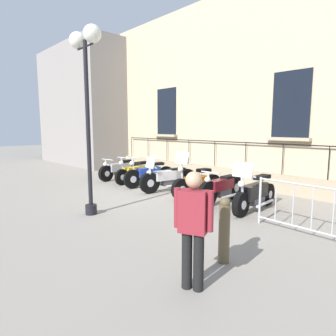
{
  "coord_description": "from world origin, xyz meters",
  "views": [
    {
      "loc": [
        6.52,
        6.99,
        2.13
      ],
      "look_at": [
        -0.0,
        0.0,
        0.8
      ],
      "focal_mm": 31.18,
      "sensor_mm": 36.0,
      "label": 1
    }
  ],
  "objects_px": {
    "motorcycle_maroon": "(222,188)",
    "motorcycle_silver": "(120,169)",
    "motorcycle_yellow": "(136,172)",
    "crowd_barrier": "(302,208)",
    "motorcycle_black": "(255,195)",
    "pedestrian_standing": "(193,225)",
    "bollard": "(224,230)",
    "motorcycle_blue": "(150,174)",
    "lamppost": "(86,77)",
    "motorcycle_white": "(169,178)",
    "motorcycle_orange": "(197,183)"
  },
  "relations": [
    {
      "from": "motorcycle_maroon",
      "to": "motorcycle_silver",
      "type": "bearing_deg",
      "value": -91.03
    },
    {
      "from": "motorcycle_yellow",
      "to": "crowd_barrier",
      "type": "height_order",
      "value": "crowd_barrier"
    },
    {
      "from": "motorcycle_black",
      "to": "pedestrian_standing",
      "type": "bearing_deg",
      "value": 19.56
    },
    {
      "from": "bollard",
      "to": "motorcycle_maroon",
      "type": "bearing_deg",
      "value": -142.93
    },
    {
      "from": "motorcycle_blue",
      "to": "lamppost",
      "type": "height_order",
      "value": "lamppost"
    },
    {
      "from": "pedestrian_standing",
      "to": "motorcycle_maroon",
      "type": "bearing_deg",
      "value": -148.13
    },
    {
      "from": "motorcycle_black",
      "to": "bollard",
      "type": "bearing_deg",
      "value": 22.1
    },
    {
      "from": "motorcycle_black",
      "to": "lamppost",
      "type": "distance_m",
      "value": 5.06
    },
    {
      "from": "motorcycle_white",
      "to": "motorcycle_orange",
      "type": "bearing_deg",
      "value": 93.11
    },
    {
      "from": "motorcycle_white",
      "to": "bollard",
      "type": "relative_size",
      "value": 2.06
    },
    {
      "from": "motorcycle_yellow",
      "to": "motorcycle_white",
      "type": "height_order",
      "value": "motorcycle_white"
    },
    {
      "from": "motorcycle_blue",
      "to": "pedestrian_standing",
      "type": "relative_size",
      "value": 1.34
    },
    {
      "from": "motorcycle_yellow",
      "to": "motorcycle_orange",
      "type": "bearing_deg",
      "value": 88.82
    },
    {
      "from": "motorcycle_yellow",
      "to": "bollard",
      "type": "distance_m",
      "value": 7.15
    },
    {
      "from": "bollard",
      "to": "pedestrian_standing",
      "type": "distance_m",
      "value": 1.01
    },
    {
      "from": "motorcycle_blue",
      "to": "crowd_barrier",
      "type": "bearing_deg",
      "value": 81.33
    },
    {
      "from": "motorcycle_silver",
      "to": "motorcycle_yellow",
      "type": "xyz_separation_m",
      "value": [
        -0.03,
        1.06,
        0.0
      ]
    },
    {
      "from": "motorcycle_orange",
      "to": "motorcycle_maroon",
      "type": "relative_size",
      "value": 0.97
    },
    {
      "from": "motorcycle_maroon",
      "to": "lamppost",
      "type": "xyz_separation_m",
      "value": [
        3.25,
        -1.56,
        2.88
      ]
    },
    {
      "from": "motorcycle_silver",
      "to": "lamppost",
      "type": "xyz_separation_m",
      "value": [
        3.34,
        3.7,
        2.9
      ]
    },
    {
      "from": "lamppost",
      "to": "pedestrian_standing",
      "type": "xyz_separation_m",
      "value": [
        0.67,
        3.99,
        -2.41
      ]
    },
    {
      "from": "motorcycle_white",
      "to": "motorcycle_orange",
      "type": "xyz_separation_m",
      "value": [
        -0.07,
        1.21,
        -0.01
      ]
    },
    {
      "from": "motorcycle_yellow",
      "to": "motorcycle_orange",
      "type": "xyz_separation_m",
      "value": [
        0.07,
        3.2,
        0.01
      ]
    },
    {
      "from": "motorcycle_yellow",
      "to": "crowd_barrier",
      "type": "bearing_deg",
      "value": 81.69
    },
    {
      "from": "motorcycle_blue",
      "to": "bollard",
      "type": "xyz_separation_m",
      "value": [
        3.0,
        5.49,
        0.1
      ]
    },
    {
      "from": "motorcycle_white",
      "to": "motorcycle_black",
      "type": "height_order",
      "value": "motorcycle_black"
    },
    {
      "from": "bollard",
      "to": "pedestrian_standing",
      "type": "xyz_separation_m",
      "value": [
        0.93,
        0.18,
        0.35
      ]
    },
    {
      "from": "lamppost",
      "to": "pedestrian_standing",
      "type": "distance_m",
      "value": 4.71
    },
    {
      "from": "motorcycle_orange",
      "to": "motorcycle_black",
      "type": "xyz_separation_m",
      "value": [
        0.06,
        2.03,
        0.01
      ]
    },
    {
      "from": "motorcycle_maroon",
      "to": "pedestrian_standing",
      "type": "height_order",
      "value": "pedestrian_standing"
    },
    {
      "from": "motorcycle_orange",
      "to": "lamppost",
      "type": "distance_m",
      "value": 4.42
    },
    {
      "from": "motorcycle_blue",
      "to": "motorcycle_maroon",
      "type": "relative_size",
      "value": 1.05
    },
    {
      "from": "motorcycle_black",
      "to": "pedestrian_standing",
      "type": "xyz_separation_m",
      "value": [
        3.92,
        1.39,
        0.46
      ]
    },
    {
      "from": "motorcycle_silver",
      "to": "motorcycle_white",
      "type": "height_order",
      "value": "motorcycle_white"
    },
    {
      "from": "motorcycle_blue",
      "to": "motorcycle_white",
      "type": "distance_m",
      "value": 1.04
    },
    {
      "from": "motorcycle_yellow",
      "to": "lamppost",
      "type": "xyz_separation_m",
      "value": [
        3.37,
        2.63,
        2.9
      ]
    },
    {
      "from": "motorcycle_silver",
      "to": "motorcycle_white",
      "type": "distance_m",
      "value": 3.05
    },
    {
      "from": "motorcycle_blue",
      "to": "pedestrian_standing",
      "type": "xyz_separation_m",
      "value": [
        3.94,
        5.67,
        0.45
      ]
    },
    {
      "from": "motorcycle_white",
      "to": "motorcycle_blue",
      "type": "bearing_deg",
      "value": -91.61
    },
    {
      "from": "motorcycle_silver",
      "to": "lamppost",
      "type": "height_order",
      "value": "lamppost"
    },
    {
      "from": "motorcycle_blue",
      "to": "motorcycle_black",
      "type": "distance_m",
      "value": 4.28
    },
    {
      "from": "motorcycle_orange",
      "to": "motorcycle_maroon",
      "type": "xyz_separation_m",
      "value": [
        0.06,
        0.99,
        0.01
      ]
    },
    {
      "from": "motorcycle_blue",
      "to": "pedestrian_standing",
      "type": "bearing_deg",
      "value": 55.23
    },
    {
      "from": "motorcycle_black",
      "to": "motorcycle_yellow",
      "type": "bearing_deg",
      "value": -91.33
    },
    {
      "from": "motorcycle_blue",
      "to": "motorcycle_white",
      "type": "bearing_deg",
      "value": 88.39
    },
    {
      "from": "motorcycle_silver",
      "to": "crowd_barrier",
      "type": "xyz_separation_m",
      "value": [
        0.96,
        7.84,
        0.16
      ]
    },
    {
      "from": "motorcycle_silver",
      "to": "bollard",
      "type": "bearing_deg",
      "value": 67.7
    },
    {
      "from": "motorcycle_silver",
      "to": "motorcycle_yellow",
      "type": "height_order",
      "value": "motorcycle_yellow"
    },
    {
      "from": "motorcycle_white",
      "to": "motorcycle_black",
      "type": "relative_size",
      "value": 1.03
    },
    {
      "from": "crowd_barrier",
      "to": "bollard",
      "type": "bearing_deg",
      "value": -9.01
    }
  ]
}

